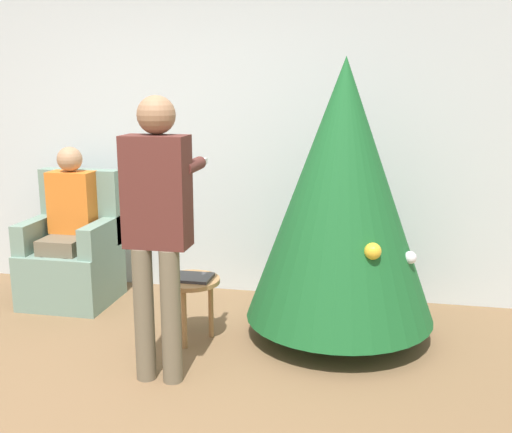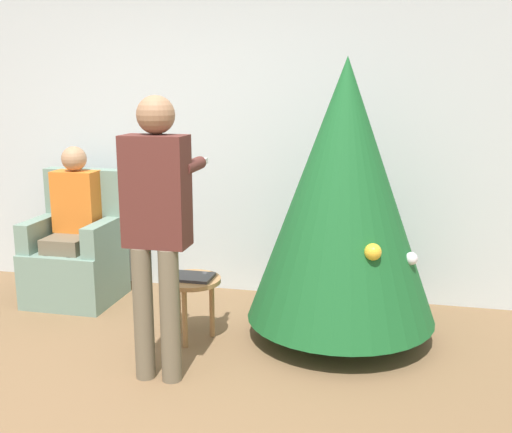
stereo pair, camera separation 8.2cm
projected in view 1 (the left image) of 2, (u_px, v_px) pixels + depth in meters
The scene contains 8 objects.
ground_plane at pixel (108, 425), 3.15m from camera, with size 14.00×14.00×0.00m, color brown.
wall_back at pixel (216, 133), 4.99m from camera, with size 8.00×0.06×2.70m.
christmas_tree at pixel (342, 192), 4.05m from camera, with size 1.30×1.30×1.93m.
armchair at pixel (73, 256), 4.90m from camera, with size 0.68×0.63×1.06m.
person_seated at pixel (69, 219), 4.80m from camera, with size 0.36×0.46×1.27m.
person_standing at pixel (157, 215), 3.47m from camera, with size 0.40×0.57×1.69m.
side_stool at pixel (190, 288), 4.13m from camera, with size 0.41×0.41×0.45m.
laptop at pixel (190, 277), 4.11m from camera, with size 0.30×0.21×0.02m.
Camera 1 is at (1.33, -2.62, 1.76)m, focal length 42.00 mm.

